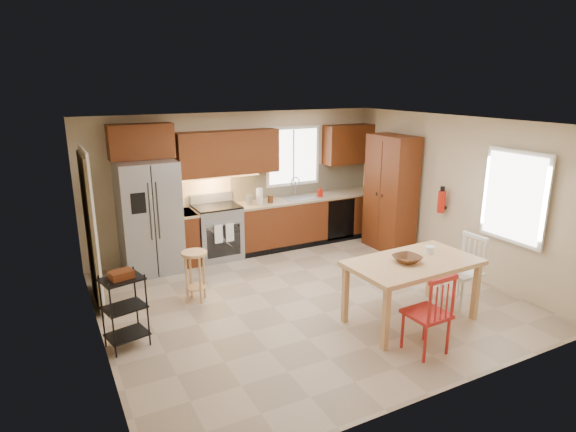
# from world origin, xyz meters

# --- Properties ---
(floor) EXTENTS (5.50, 5.50, 0.00)m
(floor) POSITION_xyz_m (0.00, 0.00, 0.00)
(floor) COLOR tan
(floor) RESTS_ON ground
(ceiling) EXTENTS (5.50, 5.00, 0.02)m
(ceiling) POSITION_xyz_m (0.00, 0.00, 2.50)
(ceiling) COLOR silver
(ceiling) RESTS_ON ground
(wall_back) EXTENTS (5.50, 0.02, 2.50)m
(wall_back) POSITION_xyz_m (0.00, 2.50, 1.25)
(wall_back) COLOR #CCB793
(wall_back) RESTS_ON ground
(wall_front) EXTENTS (5.50, 0.02, 2.50)m
(wall_front) POSITION_xyz_m (0.00, -2.50, 1.25)
(wall_front) COLOR #CCB793
(wall_front) RESTS_ON ground
(wall_left) EXTENTS (0.02, 5.00, 2.50)m
(wall_left) POSITION_xyz_m (-2.75, 0.00, 1.25)
(wall_left) COLOR #CCB793
(wall_left) RESTS_ON ground
(wall_right) EXTENTS (0.02, 5.00, 2.50)m
(wall_right) POSITION_xyz_m (2.75, 0.00, 1.25)
(wall_right) COLOR #CCB793
(wall_right) RESTS_ON ground
(refrigerator) EXTENTS (0.92, 0.75, 1.82)m
(refrigerator) POSITION_xyz_m (-1.70, 2.12, 0.91)
(refrigerator) COLOR gray
(refrigerator) RESTS_ON floor
(range_stove) EXTENTS (0.76, 0.63, 0.92)m
(range_stove) POSITION_xyz_m (-0.55, 2.19, 0.46)
(range_stove) COLOR gray
(range_stove) RESTS_ON floor
(base_cabinet_narrow) EXTENTS (0.30, 0.60, 0.90)m
(base_cabinet_narrow) POSITION_xyz_m (-1.10, 2.20, 0.45)
(base_cabinet_narrow) COLOR #582510
(base_cabinet_narrow) RESTS_ON floor
(base_cabinet_run) EXTENTS (2.92, 0.60, 0.90)m
(base_cabinet_run) POSITION_xyz_m (1.29, 2.20, 0.45)
(base_cabinet_run) COLOR #582510
(base_cabinet_run) RESTS_ON floor
(dishwasher) EXTENTS (0.60, 0.02, 0.78)m
(dishwasher) POSITION_xyz_m (1.85, 1.91, 0.45)
(dishwasher) COLOR black
(dishwasher) RESTS_ON floor
(backsplash) EXTENTS (2.92, 0.03, 0.55)m
(backsplash) POSITION_xyz_m (1.29, 2.48, 1.18)
(backsplash) COLOR beige
(backsplash) RESTS_ON wall_back
(upper_over_fridge) EXTENTS (1.00, 0.35, 0.55)m
(upper_over_fridge) POSITION_xyz_m (-1.70, 2.33, 2.10)
(upper_over_fridge) COLOR #5C270F
(upper_over_fridge) RESTS_ON wall_back
(upper_left_block) EXTENTS (1.80, 0.35, 0.75)m
(upper_left_block) POSITION_xyz_m (-0.25, 2.33, 1.83)
(upper_left_block) COLOR #5C270F
(upper_left_block) RESTS_ON wall_back
(upper_right_block) EXTENTS (1.00, 0.35, 0.75)m
(upper_right_block) POSITION_xyz_m (2.25, 2.33, 1.83)
(upper_right_block) COLOR #5C270F
(upper_right_block) RESTS_ON wall_back
(window_back) EXTENTS (1.12, 0.04, 1.12)m
(window_back) POSITION_xyz_m (1.10, 2.48, 1.65)
(window_back) COLOR white
(window_back) RESTS_ON wall_back
(sink) EXTENTS (0.62, 0.46, 0.16)m
(sink) POSITION_xyz_m (1.10, 2.20, 0.86)
(sink) COLOR gray
(sink) RESTS_ON base_cabinet_run
(undercab_glow) EXTENTS (1.60, 0.30, 0.01)m
(undercab_glow) POSITION_xyz_m (-0.55, 2.30, 1.43)
(undercab_glow) COLOR #FFBF66
(undercab_glow) RESTS_ON wall_back
(soap_bottle) EXTENTS (0.09, 0.09, 0.19)m
(soap_bottle) POSITION_xyz_m (1.48, 2.10, 1.00)
(soap_bottle) COLOR red
(soap_bottle) RESTS_ON base_cabinet_run
(paper_towel) EXTENTS (0.12, 0.12, 0.28)m
(paper_towel) POSITION_xyz_m (0.25, 2.15, 1.04)
(paper_towel) COLOR white
(paper_towel) RESTS_ON base_cabinet_run
(canister_steel) EXTENTS (0.11, 0.11, 0.18)m
(canister_steel) POSITION_xyz_m (0.05, 2.15, 0.99)
(canister_steel) COLOR gray
(canister_steel) RESTS_ON base_cabinet_run
(canister_wood) EXTENTS (0.10, 0.10, 0.14)m
(canister_wood) POSITION_xyz_m (0.45, 2.12, 0.97)
(canister_wood) COLOR #4F2B15
(canister_wood) RESTS_ON base_cabinet_run
(pantry) EXTENTS (0.50, 0.95, 2.10)m
(pantry) POSITION_xyz_m (2.43, 1.20, 1.05)
(pantry) COLOR #582510
(pantry) RESTS_ON floor
(fire_extinguisher) EXTENTS (0.12, 0.12, 0.36)m
(fire_extinguisher) POSITION_xyz_m (2.63, 0.15, 1.10)
(fire_extinguisher) COLOR red
(fire_extinguisher) RESTS_ON wall_right
(window_right) EXTENTS (0.04, 1.02, 1.32)m
(window_right) POSITION_xyz_m (2.68, -1.15, 1.45)
(window_right) COLOR white
(window_right) RESTS_ON wall_right
(doorway) EXTENTS (0.04, 0.95, 2.10)m
(doorway) POSITION_xyz_m (-2.67, 1.30, 1.05)
(doorway) COLOR #8C7A59
(doorway) RESTS_ON wall_left
(dining_table) EXTENTS (1.71, 1.00, 0.81)m
(dining_table) POSITION_xyz_m (0.87, -1.17, 0.41)
(dining_table) COLOR tan
(dining_table) RESTS_ON floor
(chair_red) EXTENTS (0.48, 0.48, 0.98)m
(chair_red) POSITION_xyz_m (0.52, -1.82, 0.49)
(chair_red) COLOR #A21D18
(chair_red) RESTS_ON floor
(chair_white) EXTENTS (0.48, 0.48, 0.98)m
(chair_white) POSITION_xyz_m (1.82, -1.12, 0.49)
(chair_white) COLOR white
(chair_white) RESTS_ON floor
(table_bowl) EXTENTS (0.35, 0.35, 0.08)m
(table_bowl) POSITION_xyz_m (0.77, -1.17, 0.82)
(table_bowl) COLOR #4F2B15
(table_bowl) RESTS_ON dining_table
(table_jar) EXTENTS (0.14, 0.14, 0.15)m
(table_jar) POSITION_xyz_m (1.24, -1.07, 0.86)
(table_jar) COLOR white
(table_jar) RESTS_ON dining_table
(bar_stool) EXTENTS (0.43, 0.43, 0.74)m
(bar_stool) POSITION_xyz_m (-1.41, 0.69, 0.37)
(bar_stool) COLOR tan
(bar_stool) RESTS_ON floor
(utility_cart) EXTENTS (0.52, 0.44, 0.90)m
(utility_cart) POSITION_xyz_m (-2.50, -0.13, 0.45)
(utility_cart) COLOR black
(utility_cart) RESTS_ON floor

